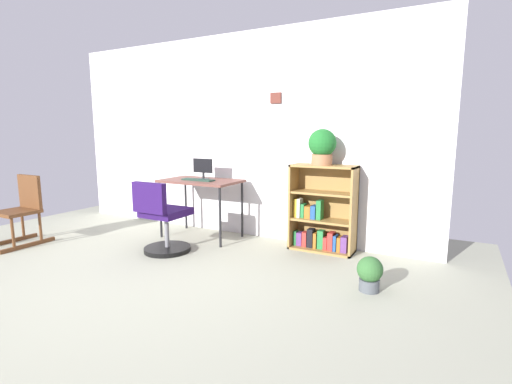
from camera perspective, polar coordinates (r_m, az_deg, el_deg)
The scene contains 10 objects.
ground_plane at distance 3.61m, azimuth -22.17°, elevation -13.36°, with size 6.24×6.24×0.00m, color #9C9E89.
wall_back at distance 4.98m, azimuth -3.57°, elevation 8.39°, with size 5.20×0.12×2.55m.
desk at distance 4.79m, azimuth -8.36°, elevation 1.10°, with size 0.99×0.59×0.74m.
monitor at distance 4.81m, azimuth -8.05°, elevation 3.58°, with size 0.28×0.15×0.26m.
keyboard at distance 4.72m, azimuth -8.78°, elevation 1.84°, with size 0.43×0.12×0.02m, color #1D352B.
office_chair at distance 4.30m, azimuth -13.95°, elevation -4.48°, with size 0.52×0.55×0.81m.
rocking_chair at distance 5.30m, azimuth -31.92°, elevation -2.21°, with size 0.42×0.64×0.82m.
bookshelf_low at distance 4.34m, azimuth 10.02°, elevation -3.15°, with size 0.73×0.30×0.98m.
potted_plant_on_shelf at distance 4.20m, azimuth 10.00°, elevation 6.88°, with size 0.30×0.30×0.39m.
potted_plant_floor at distance 3.39m, azimuth 16.86°, elevation -11.65°, with size 0.22×0.22×0.30m.
Camera 1 is at (2.62, -2.08, 1.34)m, focal length 26.39 mm.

